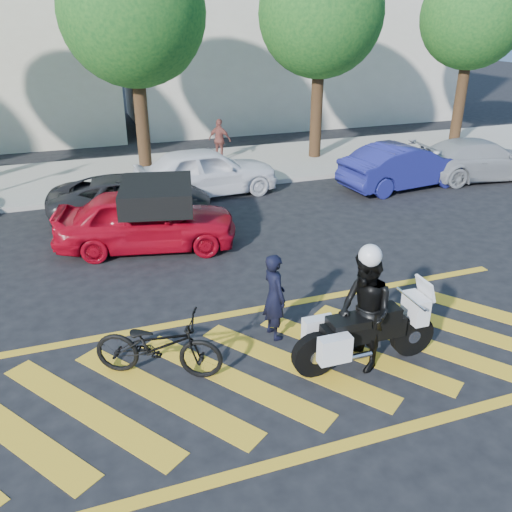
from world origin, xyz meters
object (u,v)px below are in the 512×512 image
object	(u,v)px
officer_bike	(274,296)
parked_mid_right	(206,171)
parked_mid_left	(131,198)
parked_right	(404,166)
red_convertible	(146,220)
officer_moto	(365,312)
police_motorcycle	(364,333)
parked_far_right	(480,159)
bicycle	(158,345)

from	to	relation	value
officer_bike	parked_mid_right	bearing A→B (deg)	-14.09
parked_mid_left	parked_right	bearing A→B (deg)	-82.24
parked_mid_left	parked_mid_right	xyz separation A→B (m)	(2.52, 1.40, 0.15)
red_convertible	parked_right	bearing A→B (deg)	-63.71
parked_mid_right	parked_right	bearing A→B (deg)	-106.77
red_convertible	parked_mid_right	world-z (taller)	parked_mid_right
officer_moto	police_motorcycle	bearing A→B (deg)	91.99
police_motorcycle	officer_moto	world-z (taller)	officer_moto
red_convertible	parked_right	xyz separation A→B (m)	(8.68, 2.16, -0.02)
officer_moto	parked_mid_left	xyz separation A→B (m)	(-2.58, 8.15, -0.38)
parked_mid_right	parked_far_right	world-z (taller)	parked_mid_right
parked_mid_right	parked_far_right	xyz separation A→B (m)	(9.25, -1.40, -0.08)
red_convertible	parked_mid_right	distance (m)	4.31
parked_mid_right	parked_right	distance (m)	6.40
police_motorcycle	parked_far_right	xyz separation A→B (m)	(9.16, 8.15, 0.07)
red_convertible	parked_right	world-z (taller)	red_convertible
red_convertible	parked_mid_right	xyz separation A→B (m)	(2.43, 3.56, 0.03)
officer_bike	police_motorcycle	bearing A→B (deg)	-148.85
parked_mid_left	officer_bike	bearing A→B (deg)	-159.43
parked_far_right	parked_mid_right	bearing A→B (deg)	86.57
bicycle	parked_mid_right	xyz separation A→B (m)	(3.08, 8.69, 0.22)
parked_mid_right	parked_far_right	distance (m)	9.35
officer_bike	parked_far_right	distance (m)	12.29
red_convertible	police_motorcycle	bearing A→B (deg)	-144.94
bicycle	parked_right	xyz separation A→B (m)	(9.33, 7.29, 0.18)
police_motorcycle	parked_mid_left	world-z (taller)	parked_mid_left
officer_moto	parked_right	size ratio (longest dim) A/B	0.46
parked_mid_left	parked_mid_right	bearing A→B (deg)	-53.14
bicycle	parked_far_right	world-z (taller)	parked_far_right
parked_right	police_motorcycle	bearing A→B (deg)	136.01
parked_far_right	officer_bike	bearing A→B (deg)	129.08
police_motorcycle	parked_right	size ratio (longest dim) A/B	0.58
officer_bike	parked_mid_left	xyz separation A→B (m)	(-1.56, 6.85, -0.19)
parked_mid_right	bicycle	bearing A→B (deg)	156.33
officer_bike	red_convertible	xyz separation A→B (m)	(-1.47, 4.70, -0.06)
parked_mid_right	parked_mid_left	bearing A→B (deg)	114.97
parked_mid_left	parked_far_right	distance (m)	11.76
parked_mid_left	parked_mid_right	distance (m)	2.88
officer_bike	parked_mid_right	size ratio (longest dim) A/B	0.36
parked_mid_left	officer_moto	bearing A→B (deg)	-154.68
red_convertible	parked_far_right	bearing A→B (deg)	-67.21
police_motorcycle	parked_mid_left	distance (m)	8.56
bicycle	parked_right	bearing A→B (deg)	-25.80
police_motorcycle	parked_far_right	world-z (taller)	parked_far_right
police_motorcycle	parked_mid_right	distance (m)	9.56
officer_moto	parked_right	xyz separation A→B (m)	(6.18, 8.15, -0.28)
bicycle	parked_right	distance (m)	11.84
police_motorcycle	parked_far_right	size ratio (longest dim) A/B	0.54
parked_mid_left	parked_mid_right	world-z (taller)	parked_mid_right
officer_moto	parked_mid_left	distance (m)	8.56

